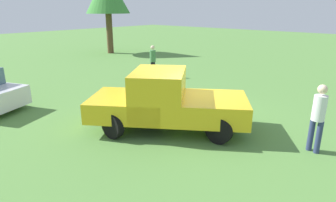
{
  "coord_description": "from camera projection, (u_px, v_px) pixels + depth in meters",
  "views": [
    {
      "loc": [
        -5.44,
        7.04,
        3.57
      ],
      "look_at": [
        0.02,
        0.79,
        0.9
      ],
      "focal_mm": 31.15,
      "sensor_mm": 36.0,
      "label": 1
    }
  ],
  "objects": [
    {
      "name": "ground_plane",
      "position": [
        184.0,
        122.0,
        9.55
      ],
      "size": [
        80.0,
        80.0,
        0.0
      ],
      "primitive_type": "plane",
      "color": "#54843D"
    },
    {
      "name": "pickup_truck",
      "position": [
        164.0,
        100.0,
        8.73
      ],
      "size": [
        4.95,
        4.24,
        1.81
      ],
      "rotation": [
        0.0,
        0.0,
        3.74
      ],
      "color": "black",
      "rests_on": "ground_plane"
    },
    {
      "name": "person_bystander",
      "position": [
        318.0,
        115.0,
        7.28
      ],
      "size": [
        0.38,
        0.38,
        1.79
      ],
      "rotation": [
        0.0,
        0.0,
        1.36
      ],
      "color": "navy",
      "rests_on": "ground_plane"
    },
    {
      "name": "person_visitor",
      "position": [
        153.0,
        59.0,
        15.57
      ],
      "size": [
        0.4,
        0.4,
        1.66
      ],
      "rotation": [
        0.0,
        0.0,
        4.43
      ],
      "color": "black",
      "rests_on": "ground_plane"
    }
  ]
}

